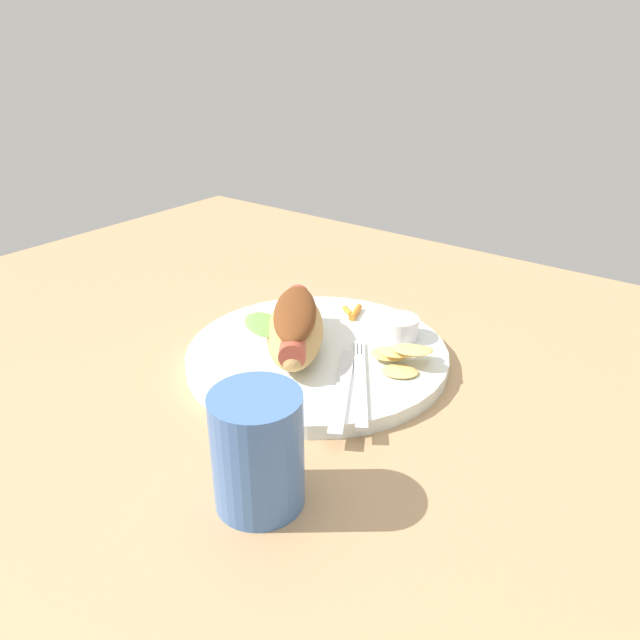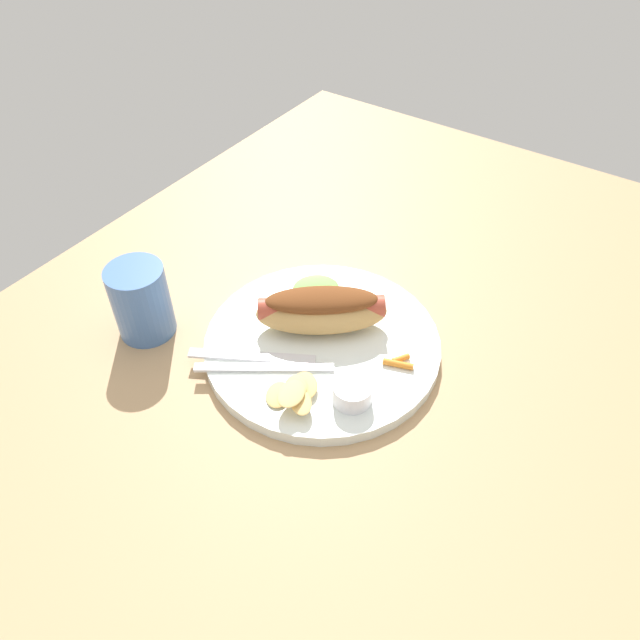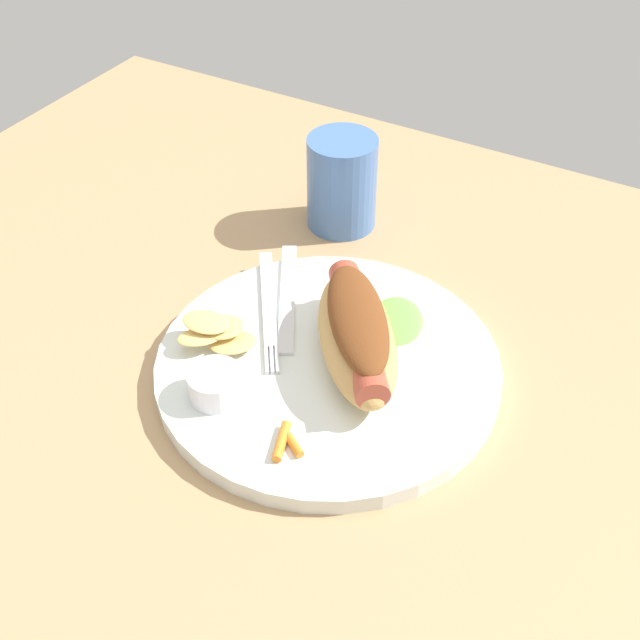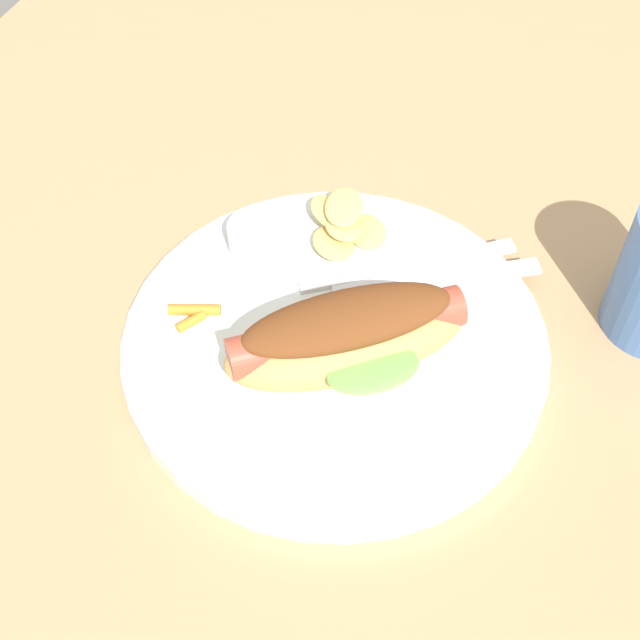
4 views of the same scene
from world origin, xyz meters
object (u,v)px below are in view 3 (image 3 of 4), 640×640
object	(u,v)px
plate	(328,367)
chips_pile	(218,331)
sauce_ramekin	(215,385)
knife	(288,297)
fork	(269,306)
carrot_garnish	(285,443)
drinking_cup	(342,183)
hot_dog	(358,332)

from	to	relation	value
plate	chips_pile	xyz separation A→B (cm)	(-9.51, -2.60, 1.94)
sauce_ramekin	chips_pile	xyz separation A→B (cm)	(-3.58, 5.52, -0.10)
plate	knife	world-z (taller)	knife
plate	fork	size ratio (longest dim) A/B	2.05
fork	knife	distance (cm)	2.20
carrot_garnish	drinking_cup	distance (cm)	33.01
hot_dog	chips_pile	bearing A→B (deg)	-107.02
plate	fork	bearing A→B (deg)	157.57
plate	drinking_cup	bearing A→B (deg)	115.68
sauce_ramekin	knife	world-z (taller)	sauce_ramekin
fork	knife	bearing A→B (deg)	125.00
fork	drinking_cup	size ratio (longest dim) A/B	1.45
sauce_ramekin	drinking_cup	distance (cm)	29.25
drinking_cup	plate	bearing A→B (deg)	-64.32
hot_dog	sauce_ramekin	size ratio (longest dim) A/B	3.78
plate	knife	distance (cm)	9.14
sauce_ramekin	knife	size ratio (longest dim) A/B	0.29
sauce_ramekin	drinking_cup	bearing A→B (deg)	97.99
sauce_ramekin	carrot_garnish	xyz separation A→B (cm)	(7.73, -1.80, -0.86)
sauce_ramekin	knife	xyz separation A→B (cm)	(-1.38, 13.52, -1.06)
fork	chips_pile	bearing A→B (deg)	-47.93
hot_dog	carrot_garnish	size ratio (longest dim) A/B	4.57
sauce_ramekin	fork	xyz separation A→B (cm)	(-2.16, 11.46, -1.04)
hot_dog	drinking_cup	bearing A→B (deg)	175.24
fork	drinking_cup	distance (cm)	17.82
plate	sauce_ramekin	bearing A→B (deg)	-126.12
plate	carrot_garnish	bearing A→B (deg)	-79.71
drinking_cup	carrot_garnish	bearing A→B (deg)	-68.99
knife	carrot_garnish	distance (cm)	17.82
fork	plate	bearing A→B (deg)	33.15
fork	carrot_garnish	distance (cm)	16.54
knife	chips_pile	distance (cm)	8.35
knife	plate	bearing A→B (deg)	23.83
sauce_ramekin	drinking_cup	xyz separation A→B (cm)	(-4.06, 28.89, 2.13)
knife	carrot_garnish	size ratio (longest dim) A/B	4.18
fork	drinking_cup	bearing A→B (deg)	151.80
fork	hot_dog	bearing A→B (deg)	45.28
knife	carrot_garnish	bearing A→B (deg)	1.00
fork	drinking_cup	world-z (taller)	drinking_cup
plate	carrot_garnish	distance (cm)	10.15
knife	chips_pile	world-z (taller)	chips_pile
plate	knife	bearing A→B (deg)	143.58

